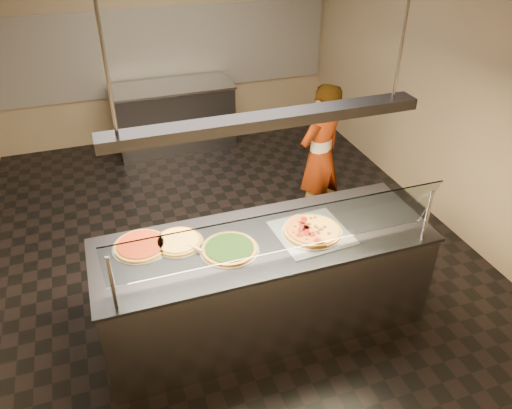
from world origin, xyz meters
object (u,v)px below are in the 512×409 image
object	(u,v)px
half_pizza_sausage	(324,227)
pizza_spinach	(229,248)
serving_counter	(264,283)
pizza_spatula	(203,247)
half_pizza_pepperoni	(299,232)
pizza_tomato	(141,245)
perforated_tray	(312,232)
sneeze_guard	(282,233)
pizza_cheese	(178,241)
heat_lamp_housing	(266,120)
prep_table	(175,116)
worker	(320,157)

from	to	relation	value
half_pizza_sausage	pizza_spinach	xyz separation A→B (m)	(-0.81, 0.00, -0.01)
serving_counter	pizza_spatula	distance (m)	0.70
half_pizza_pepperoni	serving_counter	bearing A→B (deg)	170.48
serving_counter	pizza_tomato	size ratio (longest dim) A/B	6.16
perforated_tray	pizza_spatula	bearing A→B (deg)	175.51
sneeze_guard	pizza_spinach	distance (m)	0.51
pizza_cheese	half_pizza_pepperoni	bearing A→B (deg)	-13.54
perforated_tray	half_pizza_sausage	size ratio (longest dim) A/B	1.24
pizza_spatula	serving_counter	bearing A→B (deg)	-2.69
serving_counter	heat_lamp_housing	xyz separation A→B (m)	(0.00, -0.00, 1.48)
prep_table	worker	size ratio (longest dim) A/B	1.03
perforated_tray	half_pizza_pepperoni	size ratio (longest dim) A/B	1.24
worker	heat_lamp_housing	world-z (taller)	heat_lamp_housing
sneeze_guard	pizza_spatula	world-z (taller)	sneeze_guard
perforated_tray	worker	world-z (taller)	worker
pizza_spinach	pizza_tomato	size ratio (longest dim) A/B	1.04
perforated_tray	pizza_spatula	xyz separation A→B (m)	(-0.89, 0.07, 0.02)
serving_counter	prep_table	distance (m)	3.81
half_pizza_pepperoni	pizza_spatula	world-z (taller)	half_pizza_pepperoni
serving_counter	prep_table	bearing A→B (deg)	90.22
perforated_tray	half_pizza_pepperoni	distance (m)	0.12
half_pizza_sausage	pizza_spatula	distance (m)	1.00
pizza_cheese	pizza_tomato	bearing A→B (deg)	171.55
serving_counter	pizza_tomato	xyz separation A→B (m)	(-0.95, 0.22, 0.48)
half_pizza_sausage	pizza_cheese	bearing A→B (deg)	169.09
pizza_spinach	worker	xyz separation A→B (m)	(1.43, 1.37, -0.12)
half_pizza_pepperoni	pizza_spinach	xyz separation A→B (m)	(-0.59, 0.00, -0.02)
serving_counter	sneeze_guard	size ratio (longest dim) A/B	1.10
perforated_tray	half_pizza_sausage	distance (m)	0.11
perforated_tray	half_pizza_pepperoni	world-z (taller)	half_pizza_pepperoni
worker	heat_lamp_housing	bearing A→B (deg)	26.63
serving_counter	pizza_spatula	world-z (taller)	pizza_spatula
worker	prep_table	bearing A→B (deg)	-88.80
sneeze_guard	serving_counter	bearing A→B (deg)	90.00
serving_counter	heat_lamp_housing	world-z (taller)	heat_lamp_housing
serving_counter	half_pizza_pepperoni	bearing A→B (deg)	-9.52
half_pizza_pepperoni	half_pizza_sausage	xyz separation A→B (m)	(0.22, 0.00, -0.01)
pizza_cheese	pizza_spatula	distance (m)	0.23
half_pizza_pepperoni	heat_lamp_housing	world-z (taller)	heat_lamp_housing
sneeze_guard	pizza_tomato	world-z (taller)	sneeze_guard
worker	pizza_tomato	bearing A→B (deg)	4.81
perforated_tray	pizza_cheese	world-z (taller)	pizza_cheese
perforated_tray	worker	bearing A→B (deg)	62.10
half_pizza_sausage	pizza_spatula	xyz separation A→B (m)	(-1.00, 0.07, 0.00)
pizza_spinach	worker	world-z (taller)	worker
heat_lamp_housing	perforated_tray	bearing A→B (deg)	-6.79
perforated_tray	serving_counter	bearing A→B (deg)	173.21
perforated_tray	worker	distance (m)	1.56
sneeze_guard	pizza_spatula	xyz separation A→B (m)	(-0.50, 0.37, -0.27)
pizza_spatula	half_pizza_sausage	bearing A→B (deg)	-3.87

